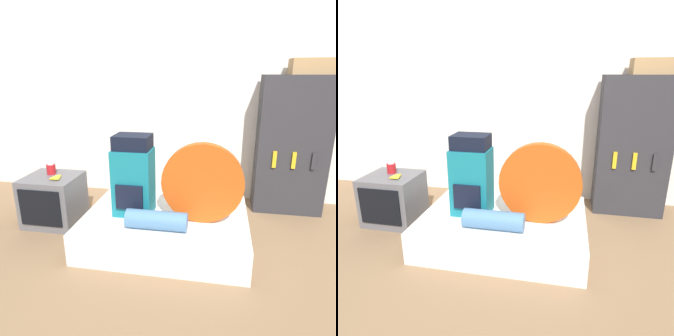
# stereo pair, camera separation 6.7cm
# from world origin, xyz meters

# --- Properties ---
(ground_plane) EXTENTS (16.00, 16.00, 0.00)m
(ground_plane) POSITION_xyz_m (0.00, 0.00, 0.00)
(ground_plane) COLOR #846647
(wall_back) EXTENTS (8.00, 0.05, 2.60)m
(wall_back) POSITION_xyz_m (0.00, 1.94, 1.30)
(wall_back) COLOR white
(wall_back) RESTS_ON ground_plane
(bed) EXTENTS (1.50, 1.11, 0.29)m
(bed) POSITION_xyz_m (-0.05, 0.72, 0.14)
(bed) COLOR white
(bed) RESTS_ON ground_plane
(backpack) EXTENTS (0.35, 0.31, 0.74)m
(backpack) POSITION_xyz_m (-0.36, 0.69, 0.65)
(backpack) COLOR #14707F
(backpack) RESTS_ON bed
(tent_bag) EXTENTS (0.71, 0.09, 0.71)m
(tent_bag) POSITION_xyz_m (0.28, 0.63, 0.64)
(tent_bag) COLOR #D14C14
(tent_bag) RESTS_ON bed
(sleeping_roll) EXTENTS (0.52, 0.16, 0.16)m
(sleeping_roll) POSITION_xyz_m (-0.08, 0.41, 0.37)
(sleeping_roll) COLOR teal
(sleeping_roll) RESTS_ON bed
(television) EXTENTS (0.55, 0.52, 0.52)m
(television) POSITION_xyz_m (-1.31, 0.89, 0.26)
(television) COLOR #5B5B60
(television) RESTS_ON ground_plane
(canister) EXTENTS (0.09, 0.09, 0.12)m
(canister) POSITION_xyz_m (-1.35, 0.97, 0.58)
(canister) COLOR #B2191E
(canister) RESTS_ON television
(banana_bunch) EXTENTS (0.11, 0.16, 0.03)m
(banana_bunch) POSITION_xyz_m (-1.21, 0.84, 0.54)
(banana_bunch) COLOR yellow
(banana_bunch) RESTS_ON television
(bookshelf) EXTENTS (0.75, 0.37, 1.54)m
(bookshelf) POSITION_xyz_m (1.20, 1.67, 0.77)
(bookshelf) COLOR #2D2D33
(bookshelf) RESTS_ON ground_plane
(cardboard_box) EXTENTS (0.43, 0.27, 0.16)m
(cardboard_box) POSITION_xyz_m (1.31, 1.70, 1.62)
(cardboard_box) COLOR #A88456
(cardboard_box) RESTS_ON bookshelf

